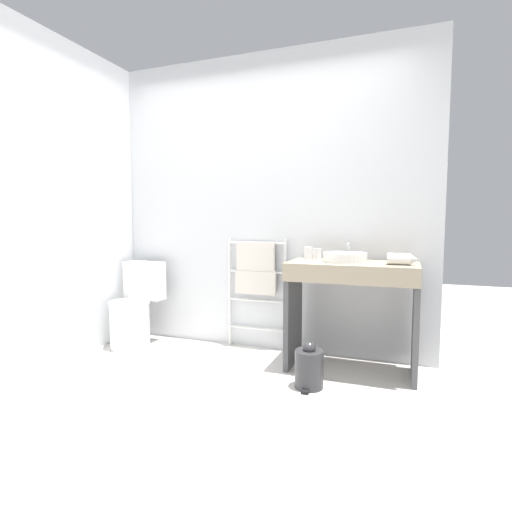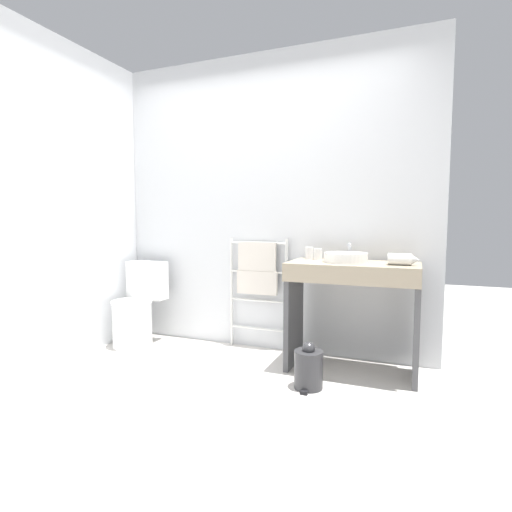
{
  "view_description": "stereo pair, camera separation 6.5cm",
  "coord_description": "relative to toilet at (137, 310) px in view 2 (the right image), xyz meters",
  "views": [
    {
      "loc": [
        1.22,
        -2.0,
        1.16
      ],
      "look_at": [
        0.19,
        0.74,
        0.9
      ],
      "focal_mm": 28.0,
      "sensor_mm": 36.0,
      "label": 1
    },
    {
      "loc": [
        1.28,
        -1.98,
        1.16
      ],
      "look_at": [
        0.19,
        0.74,
        0.9
      ],
      "focal_mm": 28.0,
      "sensor_mm": 36.0,
      "label": 2
    }
  ],
  "objects": [
    {
      "name": "ground_plane",
      "position": [
        1.13,
        -1.02,
        -0.32
      ],
      "size": [
        12.0,
        12.0,
        0.0
      ],
      "primitive_type": "plane",
      "color": "silver"
    },
    {
      "name": "wall_back",
      "position": [
        1.13,
        0.41,
        0.99
      ],
      "size": [
        3.0,
        0.12,
        2.62
      ],
      "primitive_type": "cube",
      "color": "silver",
      "rests_on": "ground_plane"
    },
    {
      "name": "wall_side",
      "position": [
        -0.32,
        -0.34,
        0.99
      ],
      "size": [
        0.12,
        2.04,
        2.62
      ],
      "primitive_type": "cube",
      "color": "silver",
      "rests_on": "ground_plane"
    },
    {
      "name": "toilet",
      "position": [
        0.0,
        0.0,
        0.0
      ],
      "size": [
        0.38,
        0.5,
        0.78
      ],
      "color": "white",
      "rests_on": "ground_plane"
    },
    {
      "name": "towel_radiator",
      "position": [
        1.1,
        0.29,
        0.36
      ],
      "size": [
        0.56,
        0.06,
        1.0
      ],
      "color": "white",
      "rests_on": "ground_plane"
    },
    {
      "name": "vanity_counter",
      "position": [
        1.97,
        0.04,
        0.25
      ],
      "size": [
        0.96,
        0.51,
        0.85
      ],
      "color": "gray",
      "rests_on": "ground_plane"
    },
    {
      "name": "sink_basin",
      "position": [
        1.92,
        0.06,
        0.56
      ],
      "size": [
        0.33,
        0.33,
        0.07
      ],
      "color": "white",
      "rests_on": "vanity_counter"
    },
    {
      "name": "faucet",
      "position": [
        1.92,
        0.24,
        0.61
      ],
      "size": [
        0.02,
        0.1,
        0.14
      ],
      "color": "silver",
      "rests_on": "vanity_counter"
    },
    {
      "name": "cup_near_wall",
      "position": [
        1.6,
        0.2,
        0.57
      ],
      "size": [
        0.07,
        0.07,
        0.1
      ],
      "color": "white",
      "rests_on": "vanity_counter"
    },
    {
      "name": "cup_near_edge",
      "position": [
        1.68,
        0.17,
        0.57
      ],
      "size": [
        0.06,
        0.06,
        0.09
      ],
      "color": "white",
      "rests_on": "vanity_counter"
    },
    {
      "name": "hair_dryer",
      "position": [
        2.32,
        0.0,
        0.57
      ],
      "size": [
        0.21,
        0.17,
        0.08
      ],
      "color": "white",
      "rests_on": "vanity_counter"
    },
    {
      "name": "trash_bin",
      "position": [
        1.74,
        -0.37,
        -0.18
      ],
      "size": [
        0.2,
        0.23,
        0.33
      ],
      "color": "#333335",
      "rests_on": "ground_plane"
    }
  ]
}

